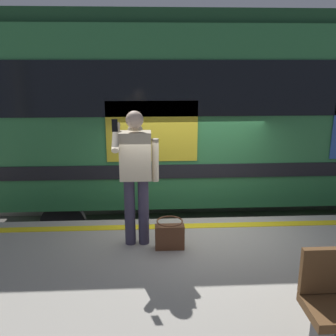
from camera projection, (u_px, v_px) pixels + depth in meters
The scene contains 8 objects.
ground_plane at pixel (194, 281), 6.33m from camera, with size 24.82×24.82×0.00m, color #4C4742.
platform at pixel (216, 334), 4.30m from camera, with size 15.60×3.90×1.12m, color #9E998E.
safety_line at pixel (198, 226), 5.74m from camera, with size 15.29×0.16×0.01m, color yellow.
track_rail_near at pixel (185, 235), 7.81m from camera, with size 20.28×0.08×0.16m, color slate.
track_rail_far at pixel (179, 209), 9.19m from camera, with size 20.28×0.08×0.16m, color slate.
train_carriage at pixel (245, 105), 7.88m from camera, with size 10.95×2.96×4.13m.
passenger at pixel (136, 167), 4.93m from camera, with size 0.57×0.55×1.78m.
handbag at pixel (170, 235), 5.01m from camera, with size 0.38×0.34×0.39m.
Camera 1 is at (0.73, 5.56, 3.50)m, focal length 41.43 mm.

